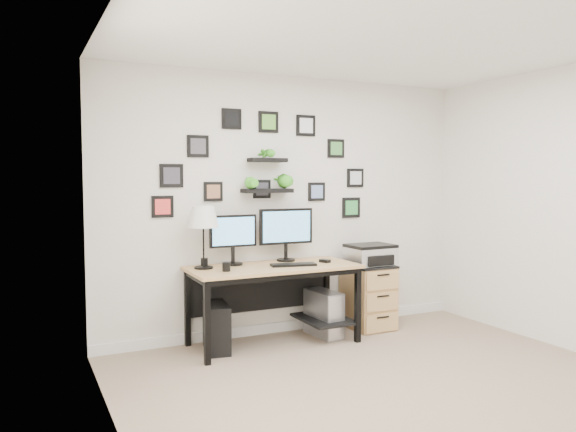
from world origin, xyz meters
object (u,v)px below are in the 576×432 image
mug (226,267)px  file_cabinet (368,296)px  table_lamp (203,218)px  printer (370,254)px  pc_tower_black (217,327)px  monitor_right (286,230)px  desk (275,278)px  pc_tower_grey (324,314)px  monitor_left (233,236)px

mug → file_cabinet: bearing=6.8°
table_lamp → printer: bearing=-1.6°
pc_tower_black → printer: printer is taller
monitor_right → file_cabinet: 1.16m
desk → pc_tower_grey: size_ratio=3.41×
monitor_right → pc_tower_black: 1.17m
monitor_right → table_lamp: 0.89m
printer → pc_tower_black: bearing=-178.4°
mug → pc_tower_grey: 1.21m
pc_tower_grey → file_cabinet: size_ratio=0.70×
pc_tower_grey → table_lamp: bearing=174.9°
printer → pc_tower_grey: bearing=-174.5°
monitor_right → pc_tower_black: monitor_right is taller
file_cabinet → printer: 0.44m
table_lamp → pc_tower_black: (0.08, -0.10, -0.99)m
monitor_left → printer: monitor_left is taller
monitor_left → printer: size_ratio=1.00×
table_lamp → mug: table_lamp is taller
desk → table_lamp: (-0.68, 0.10, 0.58)m
desk → printer: bearing=2.4°
monitor_left → file_cabinet: bearing=-4.3°
desk → mug: bearing=-165.8°
file_cabinet → printer: (0.01, -0.01, 0.44)m
desk → monitor_left: 0.57m
table_lamp → pc_tower_black: table_lamp is taller
mug → file_cabinet: mug is taller
printer → mug: bearing=-173.7°
pc_tower_grey → file_cabinet: (0.57, 0.07, 0.11)m
table_lamp → file_cabinet: (1.78, -0.04, -0.87)m
mug → pc_tower_grey: size_ratio=0.17×
monitor_right → pc_tower_grey: 0.92m
monitor_right → monitor_left: bearing=-179.3°
monitor_right → table_lamp: bearing=-174.9°
table_lamp → pc_tower_grey: bearing=-5.1°
mug → file_cabinet: 1.71m
file_cabinet → printer: size_ratio=1.41×
pc_tower_black → printer: 1.80m
desk → pc_tower_grey: (0.53, -0.01, -0.40)m
pc_tower_grey → printer: bearing=5.5°
monitor_left → file_cabinet: size_ratio=0.71×
monitor_left → pc_tower_grey: monitor_left is taller
mug → printer: printer is taller
monitor_right → file_cabinet: (0.90, -0.12, -0.73)m
monitor_left → monitor_right: size_ratio=0.85×
desk → monitor_right: bearing=41.3°
monitor_left → pc_tower_black: bearing=-143.4°
monitor_right → pc_tower_grey: monitor_right is taller
pc_tower_grey → monitor_left: bearing=168.7°
desk → table_lamp: bearing=171.8°
monitor_left → pc_tower_black: monitor_left is taller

